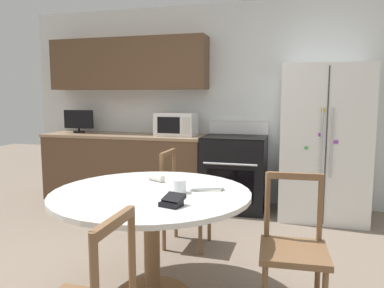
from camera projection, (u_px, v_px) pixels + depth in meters
The scene contains 13 objects.
back_wall at pixel (188, 93), 5.05m from camera, with size 5.20×0.44×2.60m.
kitchen_counter at pixel (125, 167), 5.10m from camera, with size 2.22×0.64×0.90m.
refrigerator at pixel (324, 143), 4.30m from camera, with size 0.96×0.76×1.76m.
oven_range at pixel (234, 172), 4.67m from camera, with size 0.77×0.68×1.08m.
microwave at pixel (176, 124), 4.87m from camera, with size 0.51×0.35×0.29m.
countertop_tv at pixel (79, 120), 5.27m from camera, with size 0.44×0.16×0.32m.
dining_table at pixel (151, 209), 2.57m from camera, with size 1.36×1.36×0.76m.
dining_chair_right at pixel (293, 249), 2.39m from camera, with size 0.44×0.44×0.90m.
dining_chair_far at pixel (184, 200), 3.51m from camera, with size 0.43×0.43×0.90m.
candle_glass at pixel (179, 187), 2.51m from camera, with size 0.09×0.09×0.09m.
folded_napkin at pixel (156, 178), 2.86m from camera, with size 0.15×0.11×0.05m.
wallet at pixel (172, 201), 2.21m from camera, with size 0.15×0.15×0.07m.
mail_stack at pixel (205, 185), 2.69m from camera, with size 0.31×0.36×0.02m.
Camera 1 is at (1.11, -2.30, 1.41)m, focal length 35.00 mm.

